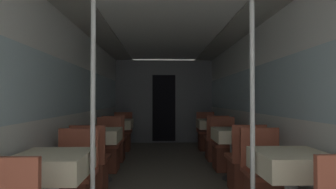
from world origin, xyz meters
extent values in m
cube|color=silver|center=(-1.37, 2.65, 1.15)|extent=(0.05, 8.09, 2.29)
cube|color=silver|center=(-1.36, 2.65, 1.36)|extent=(0.03, 7.45, 0.71)
cube|color=silver|center=(1.37, 2.65, 1.15)|extent=(0.05, 8.09, 2.29)
cube|color=silver|center=(1.36, 2.65, 1.36)|extent=(0.03, 7.45, 0.71)
cube|color=silver|center=(0.00, 2.65, 2.34)|extent=(2.75, 8.09, 0.04)
cube|color=#999993|center=(-1.13, 2.65, 2.31)|extent=(0.49, 7.77, 0.03)
cube|color=#999993|center=(1.13, 2.65, 2.31)|extent=(0.49, 7.77, 0.03)
cube|color=slate|center=(0.00, 5.79, 1.15)|extent=(2.69, 0.08, 2.29)
cube|color=black|center=(0.00, 5.75, 0.96)|extent=(0.64, 0.01, 1.84)
cube|color=#93704C|center=(-1.00, 0.67, 0.75)|extent=(0.54, 0.54, 0.02)
cube|color=beige|center=(-1.00, 0.67, 0.67)|extent=(0.58, 0.58, 0.19)
cube|color=#9E4C38|center=(-1.00, 1.18, 0.44)|extent=(0.43, 0.43, 0.05)
cube|color=#9E4C38|center=(-1.00, 1.38, 0.68)|extent=(0.43, 0.04, 0.43)
cylinder|color=silver|center=(-0.67, 0.67, 1.15)|extent=(0.04, 0.04, 2.29)
cylinder|color=#4C4C51|center=(-1.00, 2.42, 0.01)|extent=(0.34, 0.34, 0.01)
cylinder|color=#B7B7BC|center=(-1.00, 2.42, 0.38)|extent=(0.11, 0.11, 0.73)
cube|color=#93704C|center=(-1.00, 2.42, 0.75)|extent=(0.54, 0.54, 0.02)
cube|color=beige|center=(-1.00, 2.42, 0.67)|extent=(0.58, 0.58, 0.19)
cube|color=brown|center=(-1.00, 1.91, 0.21)|extent=(0.37, 0.37, 0.41)
cube|color=#9E4C38|center=(-1.00, 1.91, 0.44)|extent=(0.43, 0.43, 0.05)
cube|color=#9E4C38|center=(-1.00, 1.71, 0.68)|extent=(0.43, 0.04, 0.43)
cube|color=brown|center=(-1.00, 2.93, 0.21)|extent=(0.37, 0.37, 0.41)
cube|color=#9E4C38|center=(-1.00, 2.93, 0.44)|extent=(0.43, 0.43, 0.05)
cube|color=#9E4C38|center=(-1.00, 3.13, 0.68)|extent=(0.43, 0.04, 0.43)
cylinder|color=#4C4C51|center=(-1.00, 4.17, 0.01)|extent=(0.34, 0.34, 0.01)
cylinder|color=#B7B7BC|center=(-1.00, 4.17, 0.38)|extent=(0.11, 0.11, 0.73)
cube|color=#93704C|center=(-1.00, 4.17, 0.75)|extent=(0.54, 0.54, 0.02)
cube|color=beige|center=(-1.00, 4.17, 0.67)|extent=(0.58, 0.58, 0.19)
cube|color=brown|center=(-1.00, 3.66, 0.21)|extent=(0.37, 0.37, 0.41)
cube|color=#9E4C38|center=(-1.00, 3.66, 0.44)|extent=(0.43, 0.43, 0.05)
cube|color=#9E4C38|center=(-1.00, 3.46, 0.68)|extent=(0.43, 0.04, 0.43)
cube|color=brown|center=(-1.00, 4.68, 0.21)|extent=(0.37, 0.37, 0.41)
cube|color=#9E4C38|center=(-1.00, 4.68, 0.44)|extent=(0.43, 0.43, 0.05)
cube|color=#9E4C38|center=(-1.00, 4.87, 0.68)|extent=(0.43, 0.04, 0.43)
cube|color=#93704C|center=(1.00, 0.67, 0.75)|extent=(0.54, 0.54, 0.02)
cube|color=beige|center=(1.00, 0.67, 0.67)|extent=(0.58, 0.58, 0.19)
cube|color=#9E4C38|center=(1.00, 1.18, 0.44)|extent=(0.43, 0.43, 0.05)
cube|color=#9E4C38|center=(1.00, 1.38, 0.68)|extent=(0.43, 0.04, 0.43)
cylinder|color=silver|center=(0.67, 0.67, 1.15)|extent=(0.04, 0.04, 2.29)
cylinder|color=#4C4C51|center=(1.00, 2.42, 0.01)|extent=(0.34, 0.34, 0.01)
cylinder|color=#B7B7BC|center=(1.00, 2.42, 0.38)|extent=(0.11, 0.11, 0.73)
cube|color=#93704C|center=(1.00, 2.42, 0.75)|extent=(0.54, 0.54, 0.02)
cube|color=beige|center=(1.00, 2.42, 0.67)|extent=(0.58, 0.58, 0.19)
cube|color=brown|center=(1.00, 1.91, 0.21)|extent=(0.37, 0.37, 0.41)
cube|color=#9E4C38|center=(1.00, 1.91, 0.44)|extent=(0.43, 0.43, 0.05)
cube|color=#9E4C38|center=(1.00, 1.71, 0.68)|extent=(0.43, 0.04, 0.43)
cube|color=brown|center=(1.00, 2.93, 0.21)|extent=(0.37, 0.37, 0.41)
cube|color=#9E4C38|center=(1.00, 2.93, 0.44)|extent=(0.43, 0.43, 0.05)
cube|color=#9E4C38|center=(1.00, 3.13, 0.68)|extent=(0.43, 0.04, 0.43)
cylinder|color=#4C4C51|center=(1.00, 4.17, 0.01)|extent=(0.34, 0.34, 0.01)
cylinder|color=#B7B7BC|center=(1.00, 4.17, 0.38)|extent=(0.11, 0.11, 0.73)
cube|color=#93704C|center=(1.00, 4.17, 0.75)|extent=(0.54, 0.54, 0.02)
cube|color=beige|center=(1.00, 4.17, 0.67)|extent=(0.58, 0.58, 0.19)
cube|color=brown|center=(1.00, 3.66, 0.21)|extent=(0.37, 0.37, 0.41)
cube|color=#9E4C38|center=(1.00, 3.66, 0.44)|extent=(0.43, 0.43, 0.05)
cube|color=#9E4C38|center=(1.00, 3.46, 0.68)|extent=(0.43, 0.04, 0.43)
cube|color=brown|center=(1.00, 4.68, 0.21)|extent=(0.37, 0.37, 0.41)
cube|color=#9E4C38|center=(1.00, 4.68, 0.44)|extent=(0.43, 0.43, 0.05)
cube|color=#9E4C38|center=(1.00, 4.87, 0.68)|extent=(0.43, 0.04, 0.43)
camera|label=1|loc=(-0.11, -1.53, 1.22)|focal=28.00mm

